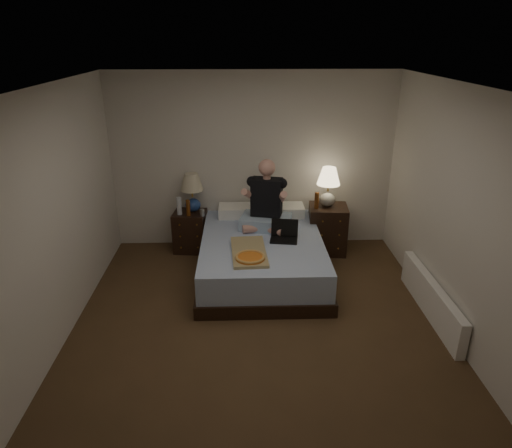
{
  "coord_description": "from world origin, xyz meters",
  "views": [
    {
      "loc": [
        -0.16,
        -4.07,
        2.92
      ],
      "look_at": [
        0.0,
        0.9,
        0.85
      ],
      "focal_mm": 32.0,
      "sensor_mm": 36.0,
      "label": 1
    }
  ],
  "objects_px": {
    "bed": "(262,256)",
    "water_bottle": "(179,206)",
    "nightstand_left": "(190,231)",
    "pizza_box": "(250,258)",
    "radiator": "(431,299)",
    "beer_bottle_left": "(188,208)",
    "laptop": "(284,232)",
    "beer_bottle_right": "(317,200)",
    "lamp_right": "(328,187)",
    "lamp_left": "(192,193)",
    "person": "(266,195)",
    "soda_can": "(202,213)",
    "nightstand_right": "(327,229)"
  },
  "relations": [
    {
      "from": "beer_bottle_right",
      "to": "nightstand_right",
      "type": "bearing_deg",
      "value": 17.51
    },
    {
      "from": "bed",
      "to": "water_bottle",
      "type": "distance_m",
      "value": 1.4
    },
    {
      "from": "water_bottle",
      "to": "pizza_box",
      "type": "distance_m",
      "value": 1.65
    },
    {
      "from": "person",
      "to": "radiator",
      "type": "relative_size",
      "value": 0.58
    },
    {
      "from": "lamp_left",
      "to": "beer_bottle_right",
      "type": "relative_size",
      "value": 2.43
    },
    {
      "from": "water_bottle",
      "to": "radiator",
      "type": "relative_size",
      "value": 0.16
    },
    {
      "from": "lamp_right",
      "to": "pizza_box",
      "type": "bearing_deg",
      "value": -130.21
    },
    {
      "from": "lamp_left",
      "to": "radiator",
      "type": "height_order",
      "value": "lamp_left"
    },
    {
      "from": "lamp_left",
      "to": "beer_bottle_right",
      "type": "bearing_deg",
      "value": -7.09
    },
    {
      "from": "nightstand_left",
      "to": "beer_bottle_left",
      "type": "height_order",
      "value": "beer_bottle_left"
    },
    {
      "from": "nightstand_right",
      "to": "water_bottle",
      "type": "distance_m",
      "value": 2.13
    },
    {
      "from": "pizza_box",
      "to": "water_bottle",
      "type": "bearing_deg",
      "value": 122.54
    },
    {
      "from": "nightstand_left",
      "to": "pizza_box",
      "type": "bearing_deg",
      "value": -53.0
    },
    {
      "from": "lamp_left",
      "to": "beer_bottle_left",
      "type": "relative_size",
      "value": 2.43
    },
    {
      "from": "bed",
      "to": "beer_bottle_right",
      "type": "relative_size",
      "value": 8.9
    },
    {
      "from": "nightstand_left",
      "to": "beer_bottle_left",
      "type": "distance_m",
      "value": 0.43
    },
    {
      "from": "bed",
      "to": "lamp_left",
      "type": "xyz_separation_m",
      "value": [
        -0.95,
        0.82,
        0.61
      ]
    },
    {
      "from": "beer_bottle_left",
      "to": "person",
      "type": "height_order",
      "value": "person"
    },
    {
      "from": "laptop",
      "to": "beer_bottle_left",
      "type": "bearing_deg",
      "value": 159.16
    },
    {
      "from": "water_bottle",
      "to": "radiator",
      "type": "bearing_deg",
      "value": -29.88
    },
    {
      "from": "nightstand_right",
      "to": "bed",
      "type": "bearing_deg",
      "value": -140.08
    },
    {
      "from": "lamp_right",
      "to": "soda_can",
      "type": "relative_size",
      "value": 5.6
    },
    {
      "from": "laptop",
      "to": "bed",
      "type": "bearing_deg",
      "value": 174.46
    },
    {
      "from": "lamp_right",
      "to": "bed",
      "type": "bearing_deg",
      "value": -143.89
    },
    {
      "from": "water_bottle",
      "to": "lamp_right",
      "type": "bearing_deg",
      "value": -0.35
    },
    {
      "from": "bed",
      "to": "beer_bottle_left",
      "type": "bearing_deg",
      "value": 146.83
    },
    {
      "from": "water_bottle",
      "to": "nightstand_left",
      "type": "bearing_deg",
      "value": 30.28
    },
    {
      "from": "beer_bottle_left",
      "to": "lamp_left",
      "type": "bearing_deg",
      "value": 74.16
    },
    {
      "from": "laptop",
      "to": "pizza_box",
      "type": "bearing_deg",
      "value": -119.6
    },
    {
      "from": "bed",
      "to": "beer_bottle_left",
      "type": "xyz_separation_m",
      "value": [
        -1.0,
        0.65,
        0.44
      ]
    },
    {
      "from": "nightstand_left",
      "to": "lamp_right",
      "type": "relative_size",
      "value": 1.04
    },
    {
      "from": "bed",
      "to": "lamp_right",
      "type": "xyz_separation_m",
      "value": [
        0.95,
        0.69,
        0.71
      ]
    },
    {
      "from": "beer_bottle_right",
      "to": "laptop",
      "type": "relative_size",
      "value": 0.68
    },
    {
      "from": "nightstand_left",
      "to": "nightstand_right",
      "type": "relative_size",
      "value": 0.85
    },
    {
      "from": "pizza_box",
      "to": "soda_can",
      "type": "bearing_deg",
      "value": 113.65
    },
    {
      "from": "radiator",
      "to": "beer_bottle_left",
      "type": "bearing_deg",
      "value": 149.77
    },
    {
      "from": "beer_bottle_right",
      "to": "pizza_box",
      "type": "height_order",
      "value": "beer_bottle_right"
    },
    {
      "from": "nightstand_left",
      "to": "beer_bottle_left",
      "type": "relative_size",
      "value": 2.53
    },
    {
      "from": "beer_bottle_right",
      "to": "person",
      "type": "distance_m",
      "value": 0.78
    },
    {
      "from": "nightstand_right",
      "to": "soda_can",
      "type": "xyz_separation_m",
      "value": [
        -1.78,
        -0.03,
        0.29
      ]
    },
    {
      "from": "nightstand_right",
      "to": "laptop",
      "type": "relative_size",
      "value": 2.02
    },
    {
      "from": "pizza_box",
      "to": "beer_bottle_left",
      "type": "bearing_deg",
      "value": 119.72
    },
    {
      "from": "beer_bottle_right",
      "to": "person",
      "type": "height_order",
      "value": "person"
    },
    {
      "from": "lamp_right",
      "to": "water_bottle",
      "type": "height_order",
      "value": "lamp_right"
    },
    {
      "from": "water_bottle",
      "to": "person",
      "type": "relative_size",
      "value": 0.27
    },
    {
      "from": "lamp_right",
      "to": "radiator",
      "type": "relative_size",
      "value": 0.35
    },
    {
      "from": "person",
      "to": "bed",
      "type": "bearing_deg",
      "value": -87.12
    },
    {
      "from": "nightstand_left",
      "to": "laptop",
      "type": "bearing_deg",
      "value": -27.48
    },
    {
      "from": "water_bottle",
      "to": "beer_bottle_right",
      "type": "height_order",
      "value": "beer_bottle_right"
    },
    {
      "from": "bed",
      "to": "pizza_box",
      "type": "relative_size",
      "value": 2.69
    }
  ]
}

